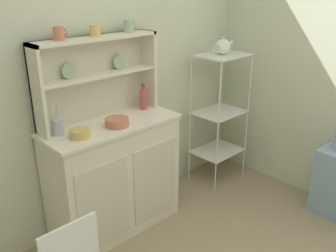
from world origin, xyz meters
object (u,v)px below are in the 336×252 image
at_px(hutch_shelf_unit, 96,71).
at_px(jam_bottle, 144,99).
at_px(hutch_cabinet, 114,176).
at_px(cup_terracotta_0, 59,34).
at_px(porcelain_teapot, 223,47).
at_px(bakers_rack, 220,106).
at_px(utensil_jar, 57,127).
at_px(bowl_mixing_large, 80,133).

xyz_separation_m(hutch_shelf_unit, jam_bottle, (0.39, -0.08, -0.28)).
relative_size(hutch_cabinet, cup_terracotta_0, 11.92).
bearing_deg(porcelain_teapot, jam_bottle, 171.67).
height_order(jam_bottle, porcelain_teapot, porcelain_teapot).
distance_m(bakers_rack, utensil_jar, 1.65).
bearing_deg(utensil_jar, jam_bottle, 0.63).
height_order(hutch_shelf_unit, porcelain_teapot, hutch_shelf_unit).
distance_m(bakers_rack, bowl_mixing_large, 1.56).
distance_m(hutch_cabinet, bakers_rack, 1.28).
bearing_deg(bowl_mixing_large, bakers_rack, 1.30).
distance_m(hutch_shelf_unit, bowl_mixing_large, 0.52).
bearing_deg(porcelain_teapot, hutch_shelf_unit, 170.80).
relative_size(bakers_rack, utensil_jar, 5.60).
relative_size(bowl_mixing_large, utensil_jar, 0.60).
relative_size(hutch_cabinet, utensil_jar, 4.63).
xyz_separation_m(hutch_shelf_unit, bakers_rack, (1.24, -0.20, -0.51)).
bearing_deg(bakers_rack, hutch_cabinet, 178.24).
relative_size(hutch_shelf_unit, bakers_rack, 0.77).
distance_m(jam_bottle, utensil_jar, 0.78).
bearing_deg(hutch_cabinet, bakers_rack, -1.76).
bearing_deg(bowl_mixing_large, hutch_shelf_unit, 37.47).
height_order(hutch_shelf_unit, bakers_rack, hutch_shelf_unit).
bearing_deg(cup_terracotta_0, jam_bottle, -3.08).
xyz_separation_m(cup_terracotta_0, utensil_jar, (-0.11, -0.04, -0.61)).
bearing_deg(bowl_mixing_large, utensil_jar, 118.55).
bearing_deg(utensil_jar, cup_terracotta_0, 22.05).
height_order(cup_terracotta_0, porcelain_teapot, cup_terracotta_0).
bearing_deg(porcelain_teapot, cup_terracotta_0, 173.97).
distance_m(hutch_cabinet, jam_bottle, 0.67).
height_order(hutch_cabinet, bakers_rack, bakers_rack).
xyz_separation_m(hutch_cabinet, jam_bottle, (0.39, 0.09, 0.54)).
height_order(hutch_cabinet, bowl_mixing_large, bowl_mixing_large).
bearing_deg(cup_terracotta_0, hutch_cabinet, -23.59).
height_order(hutch_shelf_unit, bowl_mixing_large, hutch_shelf_unit).
bearing_deg(cup_terracotta_0, bakers_rack, -6.02).
relative_size(jam_bottle, porcelain_teapot, 0.91).
distance_m(cup_terracotta_0, porcelain_teapot, 1.55).
bearing_deg(hutch_cabinet, hutch_shelf_unit, 90.00).
relative_size(hutch_shelf_unit, utensil_jar, 4.31).
xyz_separation_m(jam_bottle, utensil_jar, (-0.78, -0.01, -0.03)).
xyz_separation_m(bakers_rack, jam_bottle, (-0.85, 0.12, 0.23)).
bearing_deg(bakers_rack, utensil_jar, 175.94).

